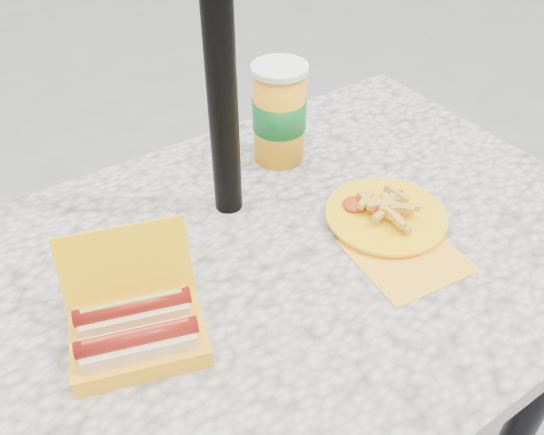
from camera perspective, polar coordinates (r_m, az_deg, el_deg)
picnic_table at (r=1.04m, az=0.58°, el=-8.06°), size 1.20×0.80×0.75m
umbrella_pole at (r=0.89m, az=-5.43°, el=19.08°), size 0.05×0.05×2.20m
hotdog_box at (r=0.83m, az=-13.20°, el=-10.75°), size 0.22×0.21×0.15m
fries_plate at (r=1.04m, az=11.31°, el=0.06°), size 0.24×0.29×0.04m
soda_cup at (r=1.13m, az=0.72°, el=10.25°), size 0.11×0.11×0.20m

